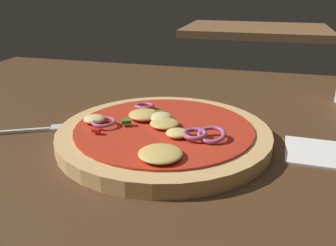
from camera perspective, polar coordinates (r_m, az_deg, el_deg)
The scene contains 4 objects.
dining_table at distance 0.51m, azimuth 4.79°, elevation -5.37°, with size 1.29×0.94×0.04m.
pizza at distance 0.50m, azimuth -0.70°, elevation -1.68°, with size 0.30×0.30×0.04m.
fork at distance 0.58m, azimuth -21.25°, elevation -1.14°, with size 0.17×0.09×0.01m.
background_table at distance 1.91m, azimuth 13.76°, elevation 14.08°, with size 0.70×0.50×0.04m.
Camera 1 is at (0.08, -0.44, 0.25)m, focal length 38.51 mm.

